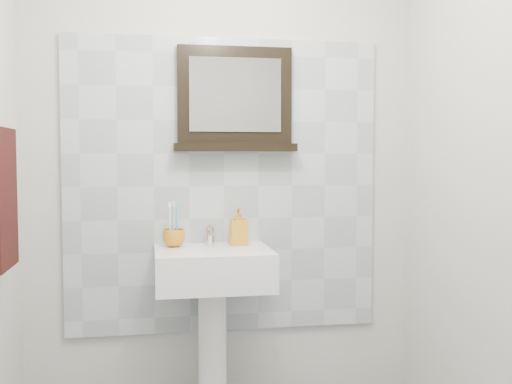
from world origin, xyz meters
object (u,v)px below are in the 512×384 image
framed_mirror (235,102)px  pedestal_sink (213,287)px  toothbrush_cup (174,238)px  soap_dispenser (238,226)px  hand_towel (2,187)px

framed_mirror → pedestal_sink: bearing=-125.8°
pedestal_sink → toothbrush_cup: 0.31m
toothbrush_cup → soap_dispenser: bearing=2.4°
pedestal_sink → soap_dispenser: 0.33m
toothbrush_cup → framed_mirror: framed_mirror is taller
toothbrush_cup → hand_towel: (-0.68, -0.47, 0.28)m
pedestal_sink → framed_mirror: 0.93m
soap_dispenser → pedestal_sink: bearing=-144.0°
pedestal_sink → framed_mirror: bearing=54.2°
framed_mirror → hand_towel: framed_mirror is taller
toothbrush_cup → pedestal_sink: bearing=-28.1°
pedestal_sink → soap_dispenser: (0.14, 0.11, 0.28)m
hand_towel → framed_mirror: bearing=29.4°
soap_dispenser → framed_mirror: framed_mirror is taller
toothbrush_cup → hand_towel: hand_towel is taller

